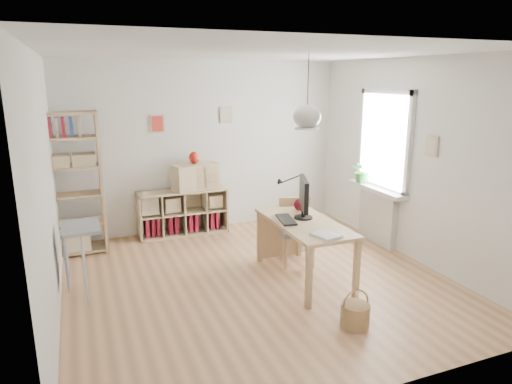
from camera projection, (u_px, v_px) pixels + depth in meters
name	position (u px, v px, depth m)	size (l,w,h in m)	color
ground	(257.00, 281.00, 5.63)	(4.50, 4.50, 0.00)	tan
room_shell	(307.00, 117.00, 5.20)	(4.50, 4.50, 4.50)	white
window_unit	(385.00, 140.00, 6.59)	(0.07, 1.16, 1.46)	white
radiator	(377.00, 217.00, 6.86)	(0.10, 0.80, 0.80)	silver
windowsill	(377.00, 189.00, 6.74)	(0.22, 1.20, 0.06)	white
desk	(304.00, 228.00, 5.53)	(0.70, 1.50, 0.75)	tan
cube_shelf	(181.00, 215.00, 7.26)	(1.40, 0.38, 0.72)	tan
tall_bookshelf	(71.00, 179.00, 6.25)	(0.80, 0.38, 2.00)	tan
side_table	(75.00, 242.00, 5.05)	(0.40, 0.55, 0.85)	gray
chair	(296.00, 227.00, 6.09)	(0.52, 0.52, 0.87)	gray
wicker_basket	(355.00, 314.00, 4.58)	(0.29, 0.29, 0.40)	#9E7847
storage_chest	(301.00, 233.00, 6.80)	(0.69, 0.74, 0.57)	#B0B0AC
monitor	(304.00, 196.00, 5.56)	(0.26, 0.56, 0.50)	black
keyboard	(286.00, 220.00, 5.53)	(0.17, 0.44, 0.02)	black
task_lamp	(289.00, 187.00, 5.94)	(0.41, 0.15, 0.43)	black
yarn_ball	(300.00, 205.00, 5.93)	(0.16, 0.16, 0.16)	#490917
paper_tray	(326.00, 235.00, 4.98)	(0.23, 0.29, 0.03)	white
drawer_chest	(196.00, 177.00, 7.16)	(0.71, 0.32, 0.40)	tan
red_vase	(194.00, 158.00, 7.08)	(0.16, 0.16, 0.19)	maroon
potted_plant	(363.00, 170.00, 6.99)	(0.34, 0.29, 0.38)	#2A6F29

